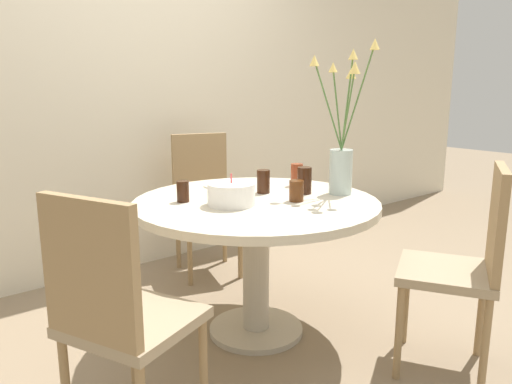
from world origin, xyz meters
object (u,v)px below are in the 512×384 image
chair_left_flank (467,257)px  drink_glass_2 (304,180)px  drink_glass_0 (263,182)px  drink_glass_4 (183,191)px  flower_vase (342,150)px  chair_right_flank (204,194)px  drink_glass_1 (297,175)px  drink_glass_3 (296,191)px  side_plate (221,185)px  chair_near_front (117,309)px  birthday_cake (231,194)px

chair_left_flank → drink_glass_2: chair_left_flank is taller
drink_glass_0 → drink_glass_4: 0.44m
chair_left_flank → flower_vase: 0.79m
chair_right_flank → drink_glass_1: bearing=-65.0°
drink_glass_3 → chair_left_flank: bearing=-63.8°
chair_right_flank → drink_glass_1: size_ratio=7.52×
chair_left_flank → drink_glass_4: 1.32m
side_plate → drink_glass_3: drink_glass_3 is taller
chair_near_front → drink_glass_4: 0.86m
drink_glass_0 → drink_glass_3: (0.00, -0.25, -0.01)m
chair_near_front → drink_glass_4: size_ratio=9.15×
chair_near_front → birthday_cake: size_ratio=4.15×
chair_near_front → drink_glass_2: (1.19, 0.33, 0.24)m
birthday_cake → drink_glass_4: (-0.14, 0.20, -0.00)m
drink_glass_2 → chair_near_front: bearing=-164.5°
chair_right_flank → flower_vase: 1.18m
birthday_cake → drink_glass_2: birthday_cake is taller
chair_right_flank → chair_near_front: same height
birthday_cake → drink_glass_2: 0.45m
chair_near_front → flower_vase: flower_vase is taller
chair_near_front → flower_vase: (1.33, 0.20, 0.40)m
flower_vase → birthday_cake: bearing=164.2°
chair_right_flank → drink_glass_1: 0.84m
drink_glass_2 → flower_vase: bearing=-43.9°
chair_right_flank → chair_near_front: (-1.20, -1.30, 0.00)m
drink_glass_0 → drink_glass_1: bearing=5.9°
birthday_cake → drink_glass_4: size_ratio=2.21×
chair_right_flank → drink_glass_2: 1.00m
side_plate → drink_glass_0: drink_glass_0 is taller
drink_glass_1 → drink_glass_4: drink_glass_1 is taller
drink_glass_1 → chair_near_front: bearing=-158.8°
drink_glass_3 → drink_glass_1: bearing=46.0°
drink_glass_1 → chair_left_flank: bearing=-85.2°
drink_glass_1 → drink_glass_2: size_ratio=0.90×
drink_glass_0 → chair_right_flank: bearing=78.4°
chair_near_front → drink_glass_2: 1.26m
flower_vase → drink_glass_0: bearing=136.6°
drink_glass_1 → drink_glass_2: (-0.11, -0.17, 0.01)m
drink_glass_2 → drink_glass_3: bearing=-146.8°
birthday_cake → side_plate: birthday_cake is taller
flower_vase → drink_glass_3: size_ratio=7.50×
flower_vase → drink_glass_4: bearing=153.0°
chair_near_front → side_plate: 1.24m
chair_left_flank → drink_glass_0: 1.04m
drink_glass_4 → drink_glass_0: bearing=-12.0°
chair_right_flank → drink_glass_3: bearing=-80.8°
drink_glass_0 → drink_glass_3: drink_glass_0 is taller
chair_left_flank → drink_glass_3: chair_left_flank is taller
drink_glass_2 → side_plate: bearing=118.3°
side_plate → drink_glass_2: drink_glass_2 is taller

